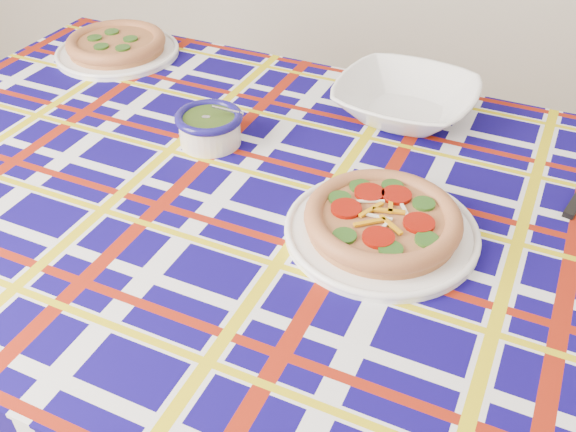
# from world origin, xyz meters

# --- Properties ---
(dining_table) EXTENTS (1.84, 1.47, 0.75)m
(dining_table) POSITION_xyz_m (-0.50, 0.57, 0.68)
(dining_table) COLOR brown
(dining_table) RESTS_ON floor
(tablecloth) EXTENTS (1.88, 1.51, 0.11)m
(tablecloth) POSITION_xyz_m (-0.50, 0.57, 0.70)
(tablecloth) COLOR #0C0456
(tablecloth) RESTS_ON dining_table
(main_focaccia_plate) EXTENTS (0.41, 0.41, 0.06)m
(main_focaccia_plate) POSITION_xyz_m (-0.32, 0.49, 0.79)
(main_focaccia_plate) COLOR #A6663B
(main_focaccia_plate) RESTS_ON tablecloth
(pesto_bowl) EXTENTS (0.16, 0.16, 0.07)m
(pesto_bowl) POSITION_xyz_m (-0.63, 0.73, 0.79)
(pesto_bowl) COLOR #23380F
(pesto_bowl) RESTS_ON tablecloth
(serving_bowl) EXTENTS (0.36, 0.36, 0.07)m
(serving_bowl) POSITION_xyz_m (-0.27, 0.87, 0.79)
(serving_bowl) COLOR white
(serving_bowl) RESTS_ON tablecloth
(second_focaccia_plate) EXTENTS (0.39, 0.39, 0.05)m
(second_focaccia_plate) POSITION_xyz_m (-0.93, 1.09, 0.78)
(second_focaccia_plate) COLOR #A6663B
(second_focaccia_plate) RESTS_ON tablecloth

